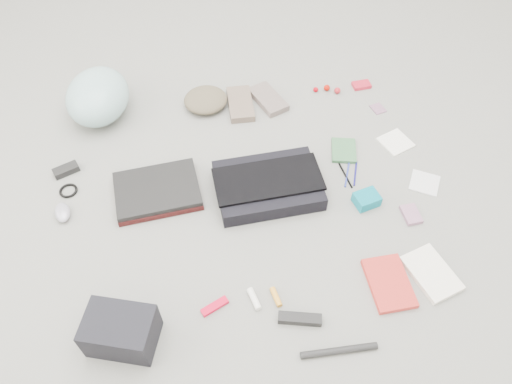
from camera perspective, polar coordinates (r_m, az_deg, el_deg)
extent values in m
plane|color=slate|center=(1.96, 0.00, -0.90)|extent=(4.00, 4.00, 0.00)
cube|color=black|center=(1.96, 1.37, 0.75)|extent=(0.41, 0.29, 0.07)
cube|color=black|center=(1.93, 1.40, 1.48)|extent=(0.42, 0.20, 0.01)
cube|color=#3B1010|center=(2.01, -11.16, -0.04)|extent=(0.34, 0.27, 0.02)
cube|color=black|center=(1.99, -11.26, 0.35)|extent=(0.34, 0.26, 0.02)
ellipsoid|color=#A0CECE|center=(2.33, -17.63, 10.36)|extent=(0.34, 0.39, 0.20)
ellipsoid|color=brown|center=(2.32, -5.78, 10.43)|extent=(0.21, 0.20, 0.07)
cube|color=#746152|center=(2.32, -1.78, 10.03)|extent=(0.12, 0.22, 0.03)
cube|color=#76655F|center=(2.34, 1.39, 10.57)|extent=(0.17, 0.23, 0.03)
cube|color=black|center=(2.18, -20.88, 2.37)|extent=(0.11, 0.08, 0.03)
torus|color=black|center=(2.12, -20.65, 0.14)|extent=(0.07, 0.07, 0.01)
ellipsoid|color=#9A97A8|center=(2.04, -21.25, -2.18)|extent=(0.07, 0.10, 0.04)
cube|color=black|center=(1.67, -15.18, -15.09)|extent=(0.25, 0.21, 0.14)
cube|color=red|center=(1.72, -4.75, -12.89)|extent=(0.10, 0.06, 0.02)
cylinder|color=white|center=(1.73, -0.22, -12.12)|extent=(0.04, 0.08, 0.02)
cylinder|color=orange|center=(1.73, 2.29, -11.89)|extent=(0.03, 0.07, 0.02)
cube|color=black|center=(1.70, 5.03, -14.24)|extent=(0.15, 0.07, 0.03)
cylinder|color=black|center=(1.68, 9.46, -17.45)|extent=(0.25, 0.04, 0.02)
cube|color=red|center=(1.81, 14.95, -10.03)|extent=(0.14, 0.21, 0.02)
cube|color=white|center=(1.88, 19.40, -8.75)|extent=(0.18, 0.23, 0.02)
cube|color=#36663E|center=(2.15, 10.00, 4.70)|extent=(0.13, 0.16, 0.02)
cylinder|color=#2A379B|center=(2.07, 10.37, 1.96)|extent=(0.06, 0.12, 0.01)
cylinder|color=black|center=(2.07, 10.19, 1.88)|extent=(0.02, 0.14, 0.01)
cylinder|color=navy|center=(2.08, 11.29, 2.11)|extent=(0.06, 0.12, 0.01)
cube|color=#067E95|center=(1.98, 12.52, -0.82)|extent=(0.11, 0.09, 0.05)
cube|color=#A5718F|center=(2.00, 17.30, -2.46)|extent=(0.06, 0.09, 0.02)
cube|color=white|center=(2.24, 15.67, 5.51)|extent=(0.15, 0.15, 0.01)
cube|color=silver|center=(2.12, 18.70, 0.99)|extent=(0.15, 0.15, 0.01)
sphere|color=#A7000A|center=(2.41, 6.84, 11.55)|extent=(0.03, 0.03, 0.02)
sphere|color=#AE0D02|center=(2.43, 8.10, 11.71)|extent=(0.03, 0.03, 0.03)
sphere|color=#B11C23|center=(2.42, 9.28, 11.37)|extent=(0.04, 0.04, 0.03)
cube|color=red|center=(2.48, 11.96, 11.87)|extent=(0.09, 0.06, 0.02)
cube|color=#966281|center=(2.38, 13.77, 9.24)|extent=(0.07, 0.08, 0.00)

